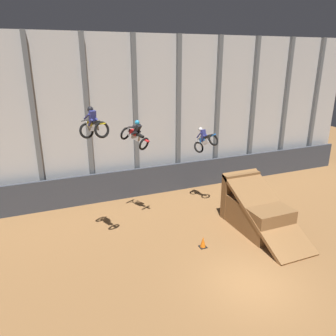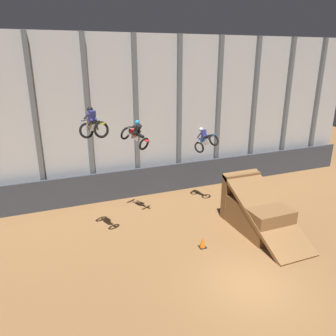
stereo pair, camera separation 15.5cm
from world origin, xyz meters
TOP-DOWN VIEW (x-y plane):
  - ground_plane at (0.00, 0.00)m, footprint 60.00×60.00m
  - arena_back_wall at (0.00, 11.23)m, footprint 32.00×0.40m
  - lower_barrier at (0.00, 10.60)m, footprint 31.36×0.20m
  - dirt_ramp at (3.10, 4.12)m, footprint 2.30×5.41m
  - rider_bike_left_air at (-5.19, 5.41)m, footprint 1.23×1.78m
  - rider_bike_center_air at (-2.64, 7.44)m, footprint 1.47×1.81m
  - rider_bike_right_air at (1.85, 7.84)m, footprint 1.18×1.81m
  - traffic_cone_near_ramp at (-0.58, 3.26)m, footprint 0.36×0.36m

SIDE VIEW (x-z plane):
  - ground_plane at x=0.00m, z-range 0.00..0.00m
  - traffic_cone_near_ramp at x=-0.58m, z-range -0.01..0.57m
  - dirt_ramp at x=3.10m, z-range -0.46..2.38m
  - lower_barrier at x=0.00m, z-range 0.00..1.96m
  - rider_bike_right_air at x=1.85m, z-range 3.38..5.06m
  - rider_bike_center_air at x=-2.64m, z-range 4.21..5.84m
  - arena_back_wall at x=0.00m, z-range 0.00..10.42m
  - rider_bike_left_air at x=-5.19m, z-range 5.34..6.92m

